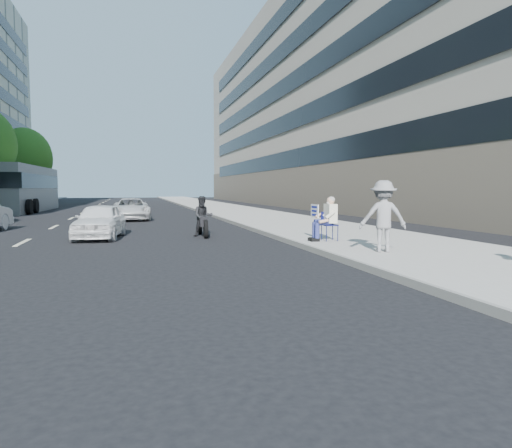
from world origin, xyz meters
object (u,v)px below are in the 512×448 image
object	(u,v)px
seated_protester	(326,216)
motorcycle	(203,219)
jogger	(383,216)
bus	(23,189)
white_sedan_far	(131,209)
white_sedan_near	(100,221)

from	to	relation	value
seated_protester	motorcycle	world-z (taller)	seated_protester
jogger	motorcycle	xyz separation A→B (m)	(-3.49, 6.07, -0.38)
seated_protester	jogger	xyz separation A→B (m)	(0.37, -2.55, 0.15)
jogger	motorcycle	world-z (taller)	jogger
jogger	bus	bearing A→B (deg)	-45.02
seated_protester	white_sedan_far	distance (m)	14.21
white_sedan_near	white_sedan_far	bearing A→B (deg)	90.69
bus	jogger	bearing A→B (deg)	-61.09
white_sedan_far	bus	distance (m)	13.73
white_sedan_near	white_sedan_far	world-z (taller)	white_sedan_near
seated_protester	jogger	bearing A→B (deg)	-81.76
seated_protester	motorcycle	xyz separation A→B (m)	(-3.12, 3.52, -0.24)
white_sedan_far	bus	bearing A→B (deg)	123.34
jogger	bus	xyz separation A→B (m)	(-13.55, 26.99, 0.62)
white_sedan_near	motorcycle	world-z (taller)	motorcycle
jogger	seated_protester	bearing A→B (deg)	-63.44
white_sedan_near	bus	world-z (taller)	bus
white_sedan_far	bus	size ratio (longest dim) A/B	0.34
jogger	bus	size ratio (longest dim) A/B	0.14
seated_protester	bus	world-z (taller)	bus
motorcycle	bus	world-z (taller)	bus
seated_protester	bus	xyz separation A→B (m)	(-13.19, 24.44, 0.76)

